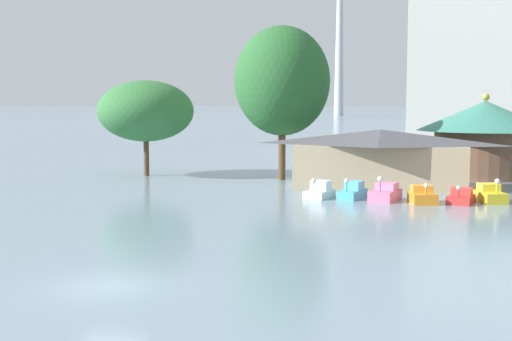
{
  "coord_description": "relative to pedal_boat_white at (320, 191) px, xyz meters",
  "views": [
    {
      "loc": [
        11.58,
        -24.14,
        7.15
      ],
      "look_at": [
        1.74,
        17.49,
        2.85
      ],
      "focal_mm": 48.38,
      "sensor_mm": 36.0,
      "label": 1
    }
  ],
  "objects": [
    {
      "name": "pedal_boat_white",
      "position": [
        0.0,
        0.0,
        0.0
      ],
      "size": [
        2.21,
        2.8,
        1.57
      ],
      "rotation": [
        0.0,
        0.0,
        -1.87
      ],
      "color": "white",
      "rests_on": "ground"
    },
    {
      "name": "pedal_boat_orange",
      "position": [
        7.43,
        -0.99,
        0.0
      ],
      "size": [
        2.16,
        2.7,
        1.52
      ],
      "rotation": [
        0.0,
        0.0,
        -1.35
      ],
      "color": "orange",
      "rests_on": "ground"
    },
    {
      "name": "pedal_boat_yellow",
      "position": [
        12.12,
        0.66,
        0.02
      ],
      "size": [
        2.32,
        3.08,
        1.82
      ],
      "rotation": [
        0.0,
        0.0,
        -1.27
      ],
      "color": "yellow",
      "rests_on": "ground"
    },
    {
      "name": "green_roof_pavilion",
      "position": [
        13.16,
        17.84,
        3.66
      ],
      "size": [
        12.72,
        12.72,
        7.9
      ],
      "color": "brown",
      "rests_on": "ground"
    },
    {
      "name": "ground_plane",
      "position": [
        -4.5,
        -26.38,
        -0.51
      ],
      "size": [
        2000.0,
        2000.0,
        0.0
      ],
      "primitive_type": "plane",
      "color": "gray"
    },
    {
      "name": "pedal_boat_cyan",
      "position": [
        2.42,
        0.32,
        -0.01
      ],
      "size": [
        2.1,
        3.14,
        1.6
      ],
      "rotation": [
        0.0,
        0.0,
        -1.86
      ],
      "color": "#4CB7CC",
      "rests_on": "ground"
    },
    {
      "name": "shoreline_tree_tall_left",
      "position": [
        -18.41,
        11.38,
        5.72
      ],
      "size": [
        9.19,
        9.19,
        9.16
      ],
      "color": "brown",
      "rests_on": "ground"
    },
    {
      "name": "shoreline_tree_mid",
      "position": [
        -5.1,
        11.3,
        8.47
      ],
      "size": [
        8.68,
        8.68,
        13.96
      ],
      "color": "brown",
      "rests_on": "ground"
    },
    {
      "name": "pedal_boat_pink",
      "position": [
        4.82,
        -0.31,
        0.02
      ],
      "size": [
        2.39,
        3.18,
        1.88
      ],
      "rotation": [
        0.0,
        0.0,
        -1.86
      ],
      "color": "pink",
      "rests_on": "ground"
    },
    {
      "name": "boathouse",
      "position": [
        4.03,
        7.24,
        2.02
      ],
      "size": [
        14.98,
        6.19,
        4.84
      ],
      "color": "tan",
      "rests_on": "ground"
    },
    {
      "name": "pedal_boat_red",
      "position": [
        10.09,
        -0.45,
        -0.08
      ],
      "size": [
        2.16,
        2.83,
        1.37
      ],
      "rotation": [
        0.0,
        0.0,
        -1.81
      ],
      "color": "red",
      "rests_on": "ground"
    }
  ]
}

